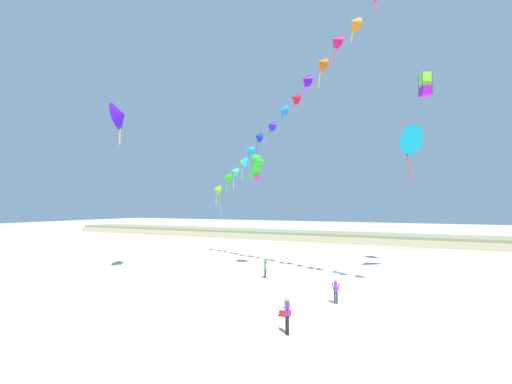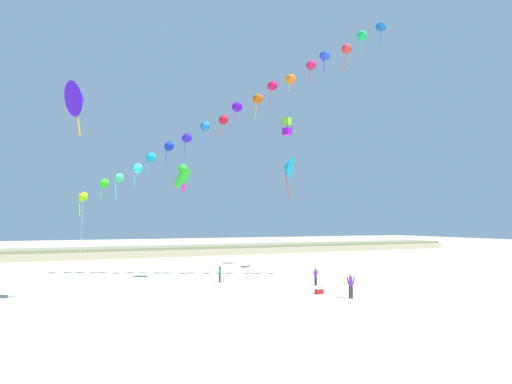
{
  "view_description": "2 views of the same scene",
  "coord_description": "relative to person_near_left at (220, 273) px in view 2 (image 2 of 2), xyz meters",
  "views": [
    {
      "loc": [
        12.42,
        -12.55,
        6.08
      ],
      "look_at": [
        0.27,
        12.58,
        7.23
      ],
      "focal_mm": 24.0,
      "sensor_mm": 36.0,
      "label": 1
    },
    {
      "loc": [
        -11.21,
        -21.05,
        5.37
      ],
      "look_at": [
        1.99,
        9.35,
        7.97
      ],
      "focal_mm": 28.0,
      "sensor_mm": 36.0,
      "label": 2
    }
  ],
  "objects": [
    {
      "name": "large_kite_mid_trail",
      "position": [
        -12.17,
        -4.62,
        13.36
      ],
      "size": [
        2.37,
        2.88,
        4.02
      ],
      "color": "#4710ED"
    },
    {
      "name": "kite_banner_string",
      "position": [
        1.97,
        3.29,
        16.08
      ],
      "size": [
        28.8,
        17.94,
        26.05
      ],
      "color": "#99D80B"
    },
    {
      "name": "ground_plane",
      "position": [
        -0.43,
        -14.06,
        -0.85
      ],
      "size": [
        240.0,
        240.0,
        0.0
      ],
      "primitive_type": "plane",
      "color": "beige"
    },
    {
      "name": "large_kite_high_solo",
      "position": [
        -2.69,
        3.79,
        9.06
      ],
      "size": [
        1.99,
        1.5,
        2.87
      ],
      "color": "green"
    },
    {
      "name": "dune_ridge",
      "position": [
        -0.43,
        32.93,
        -0.11
      ],
      "size": [
        120.0,
        9.11,
        1.5
      ],
      "color": "beige",
      "rests_on": "ground"
    },
    {
      "name": "large_kite_low_lead",
      "position": [
        12.56,
        10.42,
        17.16
      ],
      "size": [
        1.24,
        1.24,
        2.24
      ],
      "color": "#A313E7"
    },
    {
      "name": "person_mid_center",
      "position": [
        6.17,
        -11.17,
        0.16
      ],
      "size": [
        0.46,
        0.53,
        1.75
      ],
      "color": "black",
      "rests_on": "ground"
    },
    {
      "name": "person_near_right",
      "position": [
        7.08,
        -5.0,
        0.0
      ],
      "size": [
        0.52,
        0.2,
        1.48
      ],
      "color": "#282D4C",
      "rests_on": "ground"
    },
    {
      "name": "large_kite_outer_drift",
      "position": [
        10.98,
        7.49,
        11.36
      ],
      "size": [
        2.95,
        3.05,
        5.12
      ],
      "color": "#0CAAD9"
    },
    {
      "name": "person_near_left",
      "position": [
        0.0,
        0.0,
        0.0
      ],
      "size": [
        0.2,
        0.52,
        1.48
      ],
      "color": "#282D4C",
      "rests_on": "ground"
    },
    {
      "name": "beach_cooler",
      "position": [
        5.1,
        -8.67,
        -0.64
      ],
      "size": [
        0.58,
        0.41,
        0.46
      ],
      "color": "red",
      "rests_on": "ground"
    }
  ]
}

